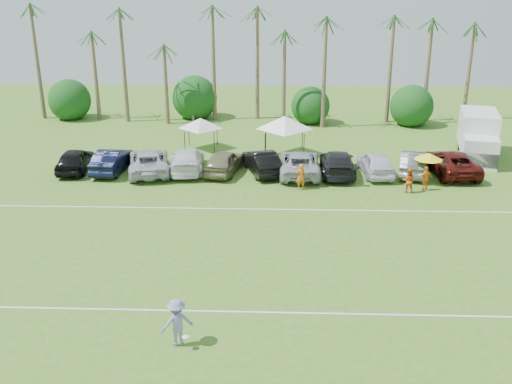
{
  "coord_description": "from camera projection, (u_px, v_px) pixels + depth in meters",
  "views": [
    {
      "loc": [
        2.52,
        -19.42,
        13.47
      ],
      "look_at": [
        1.38,
        12.79,
        1.6
      ],
      "focal_mm": 40.0,
      "sensor_mm": 36.0,
      "label": 1
    }
  ],
  "objects": [
    {
      "name": "parked_car_7",
      "position": [
        337.0,
        163.0,
        42.37
      ],
      "size": [
        2.57,
        6.07,
        1.75
      ],
      "primitive_type": "imported",
      "rotation": [
        0.0,
        0.0,
        3.12
      ],
      "color": "black",
      "rests_on": "ground"
    },
    {
      "name": "palm_tree_7",
      "position": [
        334.0,
        20.0,
        54.85
      ],
      "size": [
        2.4,
        2.4,
        11.9
      ],
      "color": "brown",
      "rests_on": "ground"
    },
    {
      "name": "parked_car_5",
      "position": [
        262.0,
        162.0,
        42.64
      ],
      "size": [
        3.34,
        5.61,
        1.75
      ],
      "primitive_type": "imported",
      "rotation": [
        0.0,
        0.0,
        3.44
      ],
      "color": "black",
      "rests_on": "ground"
    },
    {
      "name": "bush_tree_0",
      "position": [
        70.0,
        101.0,
        59.54
      ],
      "size": [
        4.0,
        4.0,
        4.0
      ],
      "color": "brown",
      "rests_on": "ground"
    },
    {
      "name": "parked_car_1",
      "position": [
        112.0,
        160.0,
        42.95
      ],
      "size": [
        2.1,
        5.38,
        1.75
      ],
      "primitive_type": "imported",
      "rotation": [
        0.0,
        0.0,
        3.09
      ],
      "color": "black",
      "rests_on": "ground"
    },
    {
      "name": "parked_car_2",
      "position": [
        149.0,
        161.0,
        42.71
      ],
      "size": [
        4.18,
        6.76,
        1.75
      ],
      "primitive_type": "imported",
      "rotation": [
        0.0,
        0.0,
        3.36
      ],
      "color": "silver",
      "rests_on": "ground"
    },
    {
      "name": "palm_tree_6",
      "position": [
        292.0,
        29.0,
        55.27
      ],
      "size": [
        2.4,
        2.4,
        10.9
      ],
      "color": "brown",
      "rests_on": "ground"
    },
    {
      "name": "palm_tree_0",
      "position": [
        31.0,
        47.0,
        56.74
      ],
      "size": [
        2.4,
        2.4,
        8.9
      ],
      "color": "brown",
      "rests_on": "ground"
    },
    {
      "name": "frisbee_player",
      "position": [
        177.0,
        322.0,
        22.25
      ],
      "size": [
        1.48,
        1.21,
        1.99
      ],
      "rotation": [
        0.0,
        0.0,
        3.57
      ],
      "color": "#827DB1",
      "rests_on": "ground"
    },
    {
      "name": "market_umbrella",
      "position": [
        429.0,
        156.0,
        39.92
      ],
      "size": [
        2.03,
        2.03,
        2.26
      ],
      "color": "black",
      "rests_on": "ground"
    },
    {
      "name": "parked_car_3",
      "position": [
        187.0,
        160.0,
        43.04
      ],
      "size": [
        2.97,
        6.21,
        1.75
      ],
      "primitive_type": "imported",
      "rotation": [
        0.0,
        0.0,
        3.23
      ],
      "color": "white",
      "rests_on": "ground"
    },
    {
      "name": "palm_tree_4",
      "position": [
        211.0,
        47.0,
        56.14
      ],
      "size": [
        2.4,
        2.4,
        8.9
      ],
      "color": "brown",
      "rests_on": "ground"
    },
    {
      "name": "bush_tree_2",
      "position": [
        310.0,
        103.0,
        58.71
      ],
      "size": [
        4.0,
        4.0,
        4.0
      ],
      "color": "brown",
      "rests_on": "ground"
    },
    {
      "name": "bush_tree_1",
      "position": [
        194.0,
        102.0,
        59.11
      ],
      "size": [
        4.0,
        4.0,
        4.0
      ],
      "color": "brown",
      "rests_on": "ground"
    },
    {
      "name": "bush_tree_3",
      "position": [
        407.0,
        104.0,
        58.37
      ],
      "size": [
        4.0,
        4.0,
        4.0
      ],
      "color": "brown",
      "rests_on": "ground"
    },
    {
      "name": "canopy_tent_left",
      "position": [
        201.0,
        118.0,
        48.26
      ],
      "size": [
        3.86,
        3.86,
        3.13
      ],
      "color": "black",
      "rests_on": "ground"
    },
    {
      "name": "parked_car_8",
      "position": [
        376.0,
        163.0,
        42.25
      ],
      "size": [
        2.42,
        5.26,
        1.75
      ],
      "primitive_type": "imported",
      "rotation": [
        0.0,
        0.0,
        3.21
      ],
      "color": "silver",
      "rests_on": "ground"
    },
    {
      "name": "ground",
      "position": [
        211.0,
        338.0,
        22.95
      ],
      "size": [
        120.0,
        120.0,
        0.0
      ],
      "primitive_type": "plane",
      "color": "#416C20",
      "rests_on": "ground"
    },
    {
      "name": "parked_car_10",
      "position": [
        451.0,
        162.0,
        42.43
      ],
      "size": [
        3.28,
        6.45,
        1.75
      ],
      "primitive_type": "imported",
      "rotation": [
        0.0,
        0.0,
        3.2
      ],
      "color": "#4E110D",
      "rests_on": "ground"
    },
    {
      "name": "palm_tree_1",
      "position": [
        79.0,
        38.0,
        56.27
      ],
      "size": [
        2.4,
        2.4,
        9.9
      ],
      "color": "brown",
      "rests_on": "ground"
    },
    {
      "name": "palm_tree_2",
      "position": [
        129.0,
        29.0,
        55.81
      ],
      "size": [
        2.4,
        2.4,
        10.9
      ],
      "color": "brown",
      "rests_on": "ground"
    },
    {
      "name": "palm_tree_8",
      "position": [
        384.0,
        48.0,
        55.57
      ],
      "size": [
        2.4,
        2.4,
        8.9
      ],
      "color": "brown",
      "rests_on": "ground"
    },
    {
      "name": "sideline_player_a",
      "position": [
        301.0,
        177.0,
        39.18
      ],
      "size": [
        0.78,
        0.63,
        1.85
      ],
      "primitive_type": "imported",
      "rotation": [
        0.0,
        0.0,
        3.45
      ],
      "color": "orange",
      "rests_on": "ground"
    },
    {
      "name": "palm_tree_9",
      "position": [
        437.0,
        39.0,
        55.11
      ],
      "size": [
        2.4,
        2.4,
        9.9
      ],
      "color": "brown",
      "rests_on": "ground"
    },
    {
      "name": "parked_car_4",
      "position": [
        224.0,
        162.0,
        42.64
      ],
      "size": [
        3.01,
        5.43,
        1.75
      ],
      "primitive_type": "imported",
      "rotation": [
        0.0,
        0.0,
        2.95
      ],
      "color": "#7E7658",
      "rests_on": "ground"
    },
    {
      "name": "sideline_player_c",
      "position": [
        426.0,
        178.0,
        39.04
      ],
      "size": [
        1.08,
        0.75,
        1.7
      ],
      "primitive_type": "imported",
      "rotation": [
        0.0,
        0.0,
        3.51
      ],
      "color": "orange",
      "rests_on": "ground"
    },
    {
      "name": "parked_car_6",
      "position": [
        299.0,
        163.0,
        42.32
      ],
      "size": [
        2.96,
        6.31,
        1.75
      ],
      "primitive_type": "imported",
      "rotation": [
        0.0,
        0.0,
        3.13
      ],
      "color": "#AFB1B8",
      "rests_on": "ground"
    },
    {
      "name": "field_lines",
      "position": [
        227.0,
        251.0,
        30.45
      ],
      "size": [
        80.0,
        12.1,
        0.01
      ],
      "color": "white",
      "rests_on": "ground"
    },
    {
      "name": "parked_car_0",
      "position": [
        75.0,
        160.0,
        43.08
      ],
      "size": [
        2.42,
        5.26,
        1.75
      ],
      "primitive_type": "imported",
      "rotation": [
        0.0,
        0.0,
        3.21
      ],
      "color": "black",
      "rests_on": "ground"
    },
    {
      "name": "palm_tree_10",
      "position": [
        490.0,
        30.0,
        54.64
      ],
      "size": [
        2.4,
        2.4,
        10.9
      ],
      "color": "brown",
      "rests_on": "ground"
    },
    {
      "name": "parked_car_9",
      "position": [
        413.0,
        162.0,
        42.46
      ],
      "size": [
        3.01,
        5.58,
        1.75
      ],
      "primitive_type": "imported",
      "rotation": [
        0.0,
        0.0,
        2.91
      ],
      "color": "slate",
      "rests_on": "ground"
    },
    {
      "name": "palm_tree_3",
      "position": [
        169.0,
        20.0,
        55.38
      ],
      "size": [
        2.4,
        2.4,
        11.9
      ],
      "color": "brown",
      "rests_on": "ground"
    },
    {
      "name": "box_truck",
      "position": [
        478.0,
        135.0,
        45.9
      ],
      "size": [
        4.23,
        7.5,
        3.65
      ],
      "rotation": [
        0.0,
        0.0,
        -0.24
      ],
      "color": "white",
      "rests_on": "ground"
    },
    {
      "name": "sideline_player_b",
      "position": [
        408.0,
        181.0,
        38.64
      ],
      "size": [
        0.94,
        0.8,
        1.69
      ],
      "primitive_type": "imported",
      "rotation": [
        0.0,
        0.0,
        2.93
      ],
      "color": "#D35917",
      "rests_on": "ground"
    },
    {
      "name": "palm_tree_5",
      "position": [
        251.0,
        38.0,
        55.71
      ],
      "size": [
        2.4,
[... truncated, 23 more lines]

